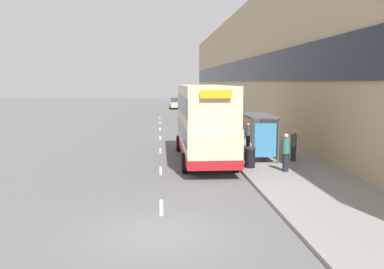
{
  "coord_description": "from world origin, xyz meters",
  "views": [
    {
      "loc": [
        -0.03,
        -12.32,
        4.51
      ],
      "look_at": [
        2.25,
        17.6,
        0.79
      ],
      "focal_mm": 40.0,
      "sensor_mm": 36.0,
      "label": 1
    }
  ],
  "objects_px": {
    "double_decker_bus_near": "(204,121)",
    "pedestrian_2": "(286,152)",
    "bus_shelter": "(262,128)",
    "pedestrian_1": "(234,140)",
    "pedestrian_at_shelter": "(294,146)",
    "litter_bin": "(250,157)",
    "pedestrian_3": "(248,135)",
    "car_0": "(176,103)"
  },
  "relations": [
    {
      "from": "double_decker_bus_near",
      "to": "pedestrian_2",
      "type": "height_order",
      "value": "double_decker_bus_near"
    },
    {
      "from": "bus_shelter",
      "to": "pedestrian_2",
      "type": "bearing_deg",
      "value": -85.14
    },
    {
      "from": "double_decker_bus_near",
      "to": "pedestrian_2",
      "type": "relative_size",
      "value": 5.52
    },
    {
      "from": "pedestrian_1",
      "to": "pedestrian_2",
      "type": "relative_size",
      "value": 0.85
    },
    {
      "from": "pedestrian_at_shelter",
      "to": "pedestrian_2",
      "type": "distance_m",
      "value": 3.0
    },
    {
      "from": "double_decker_bus_near",
      "to": "pedestrian_at_shelter",
      "type": "height_order",
      "value": "double_decker_bus_near"
    },
    {
      "from": "litter_bin",
      "to": "pedestrian_3",
      "type": "bearing_deg",
      "value": 79.09
    },
    {
      "from": "pedestrian_1",
      "to": "pedestrian_3",
      "type": "distance_m",
      "value": 2.55
    },
    {
      "from": "pedestrian_3",
      "to": "double_decker_bus_near",
      "type": "bearing_deg",
      "value": -131.0
    },
    {
      "from": "pedestrian_1",
      "to": "pedestrian_3",
      "type": "xyz_separation_m",
      "value": [
        1.35,
        2.17,
        0.02
      ]
    },
    {
      "from": "bus_shelter",
      "to": "litter_bin",
      "type": "xyz_separation_m",
      "value": [
        -1.22,
        -2.69,
        -1.21
      ]
    },
    {
      "from": "double_decker_bus_near",
      "to": "pedestrian_3",
      "type": "bearing_deg",
      "value": 49.0
    },
    {
      "from": "pedestrian_2",
      "to": "pedestrian_1",
      "type": "bearing_deg",
      "value": 106.06
    },
    {
      "from": "pedestrian_at_shelter",
      "to": "litter_bin",
      "type": "relative_size",
      "value": 1.6
    },
    {
      "from": "bus_shelter",
      "to": "pedestrian_at_shelter",
      "type": "relative_size",
      "value": 2.51
    },
    {
      "from": "pedestrian_at_shelter",
      "to": "pedestrian_1",
      "type": "relative_size",
      "value": 1.05
    },
    {
      "from": "pedestrian_2",
      "to": "pedestrian_at_shelter",
      "type": "bearing_deg",
      "value": 65.22
    },
    {
      "from": "pedestrian_1",
      "to": "pedestrian_3",
      "type": "bearing_deg",
      "value": 58.12
    },
    {
      "from": "bus_shelter",
      "to": "car_0",
      "type": "bearing_deg",
      "value": 93.83
    },
    {
      "from": "pedestrian_at_shelter",
      "to": "pedestrian_1",
      "type": "height_order",
      "value": "pedestrian_at_shelter"
    },
    {
      "from": "car_0",
      "to": "litter_bin",
      "type": "height_order",
      "value": "car_0"
    },
    {
      "from": "pedestrian_1",
      "to": "pedestrian_3",
      "type": "relative_size",
      "value": 0.98
    },
    {
      "from": "double_decker_bus_near",
      "to": "litter_bin",
      "type": "relative_size",
      "value": 9.82
    },
    {
      "from": "pedestrian_3",
      "to": "litter_bin",
      "type": "height_order",
      "value": "pedestrian_3"
    },
    {
      "from": "pedestrian_2",
      "to": "litter_bin",
      "type": "relative_size",
      "value": 1.78
    },
    {
      "from": "bus_shelter",
      "to": "litter_bin",
      "type": "height_order",
      "value": "bus_shelter"
    },
    {
      "from": "double_decker_bus_near",
      "to": "litter_bin",
      "type": "distance_m",
      "value": 3.85
    },
    {
      "from": "pedestrian_3",
      "to": "litter_bin",
      "type": "distance_m",
      "value": 6.8
    },
    {
      "from": "double_decker_bus_near",
      "to": "pedestrian_2",
      "type": "bearing_deg",
      "value": -46.85
    },
    {
      "from": "car_0",
      "to": "pedestrian_3",
      "type": "height_order",
      "value": "car_0"
    },
    {
      "from": "bus_shelter",
      "to": "double_decker_bus_near",
      "type": "distance_m",
      "value": 3.32
    },
    {
      "from": "litter_bin",
      "to": "car_0",
      "type": "bearing_deg",
      "value": 92.21
    },
    {
      "from": "pedestrian_1",
      "to": "pedestrian_3",
      "type": "height_order",
      "value": "pedestrian_3"
    },
    {
      "from": "litter_bin",
      "to": "pedestrian_1",
      "type": "bearing_deg",
      "value": 90.76
    },
    {
      "from": "pedestrian_at_shelter",
      "to": "bus_shelter",
      "type": "bearing_deg",
      "value": 146.97
    },
    {
      "from": "pedestrian_2",
      "to": "pedestrian_3",
      "type": "relative_size",
      "value": 1.15
    },
    {
      "from": "pedestrian_3",
      "to": "car_0",
      "type": "bearing_deg",
      "value": 94.27
    },
    {
      "from": "car_0",
      "to": "pedestrian_3",
      "type": "distance_m",
      "value": 43.09
    },
    {
      "from": "bus_shelter",
      "to": "litter_bin",
      "type": "bearing_deg",
      "value": -114.4
    },
    {
      "from": "pedestrian_at_shelter",
      "to": "pedestrian_1",
      "type": "bearing_deg",
      "value": 135.19
    },
    {
      "from": "pedestrian_at_shelter",
      "to": "pedestrian_2",
      "type": "relative_size",
      "value": 0.9
    },
    {
      "from": "litter_bin",
      "to": "pedestrian_2",
      "type": "bearing_deg",
      "value": -34.27
    }
  ]
}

